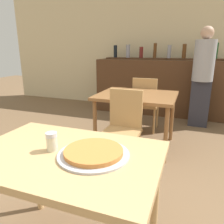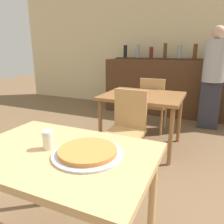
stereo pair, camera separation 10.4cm
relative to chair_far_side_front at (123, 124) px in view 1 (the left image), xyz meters
The scene contains 10 objects.
wall_back 3.02m from the chair_far_side_front, 89.26° to the left, with size 8.00×0.05×2.80m.
dining_table_near 1.25m from the chair_far_side_front, 88.28° to the right, with size 1.09×0.74×0.76m.
dining_table_far 0.62m from the chair_far_side_front, 90.00° to the left, with size 1.03×0.86×0.74m.
bar_counter 2.38m from the chair_far_side_front, 89.10° to the left, with size 2.60×0.56×1.11m.
bar_back_shelf 2.61m from the chair_far_side_front, 89.85° to the left, with size 2.39×0.24×0.33m.
chair_far_side_front is the anchor object (origin of this frame).
chair_far_side_back 1.20m from the chair_far_side_front, 90.00° to the left, with size 0.40×0.40×0.89m.
pizza_tray 1.26m from the chair_far_side_front, 80.35° to the right, with size 0.40×0.40×0.04m.
cheese_shaker 1.28m from the chair_far_side_front, 92.09° to the right, with size 0.07×0.07×0.11m.
person_standing 2.02m from the chair_far_side_front, 65.15° to the left, with size 0.34×0.34×1.68m.
Camera 1 is at (0.64, -0.97, 1.33)m, focal length 35.00 mm.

